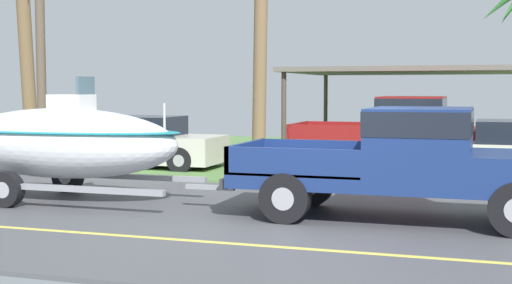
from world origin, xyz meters
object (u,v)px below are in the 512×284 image
Objects in this scene: parked_pickup_background at (410,130)px; parked_sedan_near at (139,143)px; carport_awning at (410,72)px; pickup_truck_towing at (418,158)px; utility_pole at (40,25)px; boat_on_trailer at (60,142)px.

parked_sedan_near is at bearing -166.56° from parked_pickup_background.
parked_pickup_background reaches higher than parked_sedan_near.
carport_awning is at bearing 96.67° from parked_pickup_background.
parked_pickup_background is at bearing 96.91° from pickup_truck_towing.
parked_pickup_background is at bearing 13.44° from parked_sedan_near.
parked_pickup_background is at bearing 17.34° from utility_pole.
pickup_truck_towing is 1.24× the size of parked_sedan_near.
parked_pickup_background is at bearing 50.76° from boat_on_trailer.
utility_pole is at bearing 128.33° from boat_on_trailer.
boat_on_trailer is 0.85× the size of utility_pole.
parked_sedan_near is 0.63× the size of carport_awning.
utility_pole reaches higher than boat_on_trailer.
parked_sedan_near is at bearing 28.58° from utility_pole.
pickup_truck_towing is at bearing -34.80° from parked_sedan_near.
utility_pole is at bearing 157.04° from pickup_truck_towing.
pickup_truck_towing is 0.76× the size of utility_pole.
carport_awning is (5.31, 10.67, 1.50)m from boat_on_trailer.
utility_pole is (-8.63, -6.47, 1.13)m from carport_awning.
boat_on_trailer is 5.96m from utility_pole.
utility_pole is (-3.32, 4.20, 2.63)m from boat_on_trailer.
pickup_truck_towing is at bearing 0.00° from boat_on_trailer.
utility_pole is at bearing -151.42° from parked_sedan_near.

